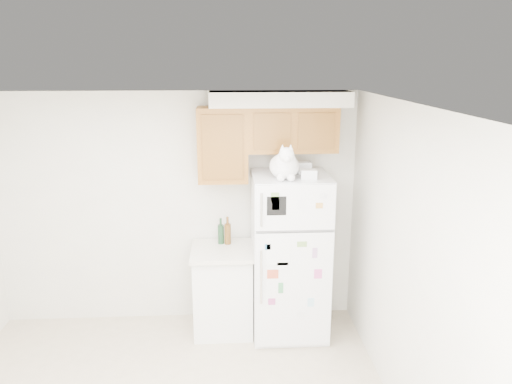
{
  "coord_description": "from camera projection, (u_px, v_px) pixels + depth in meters",
  "views": [
    {
      "loc": [
        0.53,
        -3.15,
        2.8
      ],
      "look_at": [
        0.82,
        1.55,
        1.55
      ],
      "focal_mm": 35.0,
      "sensor_mm": 36.0,
      "label": 1
    }
  ],
  "objects": [
    {
      "name": "room_shell",
      "position": [
        169.0,
        224.0,
        3.54
      ],
      "size": [
        3.84,
        4.04,
        2.52
      ],
      "color": "silver",
      "rests_on": "ground_plane"
    },
    {
      "name": "refrigerator",
      "position": [
        290.0,
        256.0,
        5.12
      ],
      "size": [
        0.76,
        0.78,
        1.7
      ],
      "color": "white",
      "rests_on": "ground_plane"
    },
    {
      "name": "base_counter",
      "position": [
        223.0,
        289.0,
        5.25
      ],
      "size": [
        0.64,
        0.64,
        0.92
      ],
      "color": "white",
      "rests_on": "ground_plane"
    },
    {
      "name": "cat",
      "position": [
        285.0,
        165.0,
        4.73
      ],
      "size": [
        0.35,
        0.51,
        0.36
      ],
      "color": "white",
      "rests_on": "refrigerator"
    },
    {
      "name": "storage_box_back",
      "position": [
        302.0,
        167.0,
        5.05
      ],
      "size": [
        0.18,
        0.13,
        0.1
      ],
      "primitive_type": "cube",
      "rotation": [
        0.0,
        0.0,
        -0.02
      ],
      "color": "white",
      "rests_on": "refrigerator"
    },
    {
      "name": "storage_box_front",
      "position": [
        309.0,
        174.0,
        4.75
      ],
      "size": [
        0.16,
        0.13,
        0.09
      ],
      "primitive_type": "cube",
      "rotation": [
        0.0,
        0.0,
        -0.12
      ],
      "color": "white",
      "rests_on": "refrigerator"
    },
    {
      "name": "bottle_green",
      "position": [
        221.0,
        231.0,
        5.24
      ],
      "size": [
        0.07,
        0.07,
        0.28
      ],
      "primitive_type": null,
      "color": "#19381E",
      "rests_on": "base_counter"
    },
    {
      "name": "bottle_amber",
      "position": [
        228.0,
        230.0,
        5.22
      ],
      "size": [
        0.07,
        0.07,
        0.3
      ],
      "primitive_type": null,
      "color": "#593814",
      "rests_on": "base_counter"
    }
  ]
}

